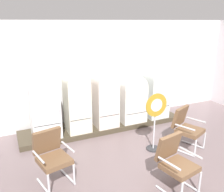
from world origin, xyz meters
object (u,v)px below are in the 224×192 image
at_px(refrigerator_1, 77,100).
at_px(refrigerator_2, 105,97).
at_px(refrigerator_3, 131,96).
at_px(refrigerator_0, 44,102).
at_px(armchair_center, 175,160).
at_px(armchair_left, 52,154).
at_px(sign_stand, 155,121).
at_px(refrigerator_4, 156,90).
at_px(armchair_right, 186,126).

height_order(refrigerator_1, refrigerator_2, refrigerator_1).
bearing_deg(refrigerator_3, refrigerator_0, 179.76).
xyz_separation_m(refrigerator_3, armchair_center, (-0.64, -2.78, -0.29)).
bearing_deg(refrigerator_2, armchair_left, -136.82).
distance_m(refrigerator_0, sign_stand, 2.67).
relative_size(refrigerator_0, refrigerator_2, 1.08).
bearing_deg(refrigerator_0, armchair_left, -95.89).
relative_size(refrigerator_4, armchair_right, 1.52).
bearing_deg(armchair_right, refrigerator_4, 79.91).
relative_size(armchair_center, sign_stand, 0.72).
bearing_deg(refrigerator_2, armchair_right, -52.50).
distance_m(refrigerator_0, armchair_left, 1.76).
height_order(refrigerator_4, armchair_right, refrigerator_4).
bearing_deg(refrigerator_4, armchair_center, -117.65).
xyz_separation_m(refrigerator_0, refrigerator_3, (2.39, -0.01, -0.16)).
relative_size(refrigerator_1, armchair_center, 1.59).
bearing_deg(refrigerator_4, refrigerator_1, -179.51).
relative_size(refrigerator_3, sign_stand, 0.99).
bearing_deg(sign_stand, refrigerator_4, 55.74).
distance_m(refrigerator_3, refrigerator_4, 0.81).
xyz_separation_m(refrigerator_0, armchair_center, (1.75, -2.79, -0.44)).
bearing_deg(sign_stand, refrigerator_3, 81.97).
relative_size(armchair_right, armchair_center, 1.00).
height_order(refrigerator_1, armchair_right, refrigerator_1).
distance_m(refrigerator_0, refrigerator_1, 0.81).
xyz_separation_m(refrigerator_0, armchair_right, (2.89, -1.75, -0.44)).
relative_size(refrigerator_2, armchair_left, 1.52).
relative_size(refrigerator_1, armchair_left, 1.59).
relative_size(refrigerator_3, refrigerator_4, 0.90).
xyz_separation_m(refrigerator_0, refrigerator_4, (3.20, -0.02, -0.07)).
xyz_separation_m(refrigerator_2, armchair_right, (1.31, -1.71, -0.38)).
bearing_deg(refrigerator_3, armchair_center, -102.99).
xyz_separation_m(armchair_left, armchair_right, (3.07, -0.06, 0.00)).
xyz_separation_m(armchair_right, armchair_center, (-1.14, -1.04, 0.00)).
height_order(refrigerator_0, refrigerator_2, refrigerator_0).
bearing_deg(refrigerator_3, refrigerator_1, -178.89).
bearing_deg(armchair_center, armchair_right, 42.33).
xyz_separation_m(refrigerator_4, armchair_right, (-0.31, -1.73, -0.38)).
height_order(refrigerator_0, sign_stand, refrigerator_0).
relative_size(refrigerator_0, armchair_left, 1.65).
bearing_deg(refrigerator_1, refrigerator_4, 0.49).
height_order(refrigerator_3, armchair_left, refrigerator_3).
bearing_deg(armchair_center, armchair_left, 150.21).
distance_m(refrigerator_0, armchair_right, 3.41).
distance_m(armchair_right, sign_stand, 0.77).
relative_size(refrigerator_2, refrigerator_3, 1.11).
distance_m(armchair_right, armchair_center, 1.55).
distance_m(refrigerator_2, armchair_left, 2.44).
height_order(refrigerator_2, armchair_left, refrigerator_2).
bearing_deg(refrigerator_4, refrigerator_2, -179.23).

